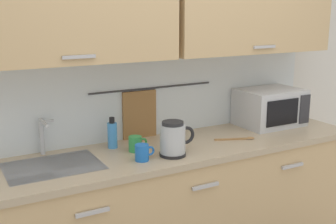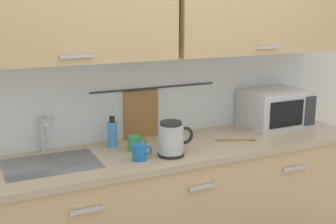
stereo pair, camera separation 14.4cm
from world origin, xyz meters
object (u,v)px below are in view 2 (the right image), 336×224
at_px(dish_soap_bottle, 112,134).
at_px(microwave, 275,109).
at_px(mug_near_sink, 135,143).
at_px(wooden_spoon, 241,140).
at_px(electric_kettle, 172,139).
at_px(mug_by_kettle, 140,152).

bearing_deg(dish_soap_bottle, microwave, -2.53).
distance_m(dish_soap_bottle, mug_near_sink, 0.17).
distance_m(microwave, wooden_spoon, 0.48).
xyz_separation_m(dish_soap_bottle, wooden_spoon, (0.80, -0.25, -0.08)).
relative_size(electric_kettle, wooden_spoon, 0.85).
relative_size(electric_kettle, dish_soap_bottle, 1.16).
distance_m(mug_near_sink, wooden_spoon, 0.72).
height_order(microwave, electric_kettle, microwave).
xyz_separation_m(mug_near_sink, mug_by_kettle, (-0.03, -0.17, 0.00)).
bearing_deg(wooden_spoon, microwave, 24.29).
distance_m(microwave, mug_near_sink, 1.14).
bearing_deg(electric_kettle, wooden_spoon, 6.55).
bearing_deg(wooden_spoon, mug_by_kettle, -175.84).
relative_size(microwave, electric_kettle, 2.03).
xyz_separation_m(microwave, mug_near_sink, (-1.13, -0.08, -0.09)).
relative_size(mug_near_sink, mug_by_kettle, 1.00).
distance_m(electric_kettle, mug_by_kettle, 0.21).
xyz_separation_m(electric_kettle, wooden_spoon, (0.54, 0.06, -0.10)).
bearing_deg(mug_near_sink, dish_soap_bottle, 126.19).
bearing_deg(mug_near_sink, microwave, 3.96).
bearing_deg(dish_soap_bottle, electric_kettle, -49.85).
bearing_deg(mug_near_sink, mug_by_kettle, -101.76).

